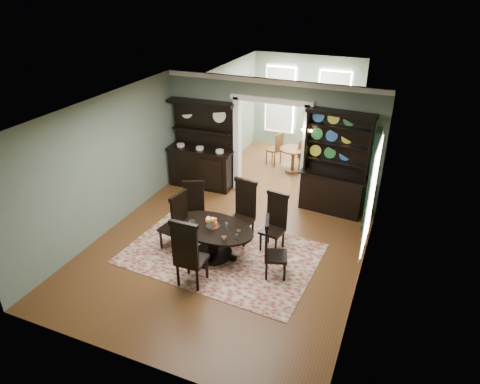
{
  "coord_description": "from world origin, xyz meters",
  "views": [
    {
      "loc": [
        3.15,
        -6.6,
        5.23
      ],
      "look_at": [
        0.16,
        0.6,
        1.19
      ],
      "focal_mm": 32.0,
      "sensor_mm": 36.0,
      "label": 1
    }
  ],
  "objects_px": {
    "dining_table": "(213,236)",
    "sideboard": "(202,158)",
    "parlor_table": "(293,157)",
    "welsh_dresser": "(334,176)"
  },
  "relations": [
    {
      "from": "sideboard",
      "to": "parlor_table",
      "type": "bearing_deg",
      "value": 39.58
    },
    {
      "from": "dining_table",
      "to": "welsh_dresser",
      "type": "relative_size",
      "value": 0.76
    },
    {
      "from": "welsh_dresser",
      "to": "parlor_table",
      "type": "xyz_separation_m",
      "value": [
        -1.51,
        1.8,
        -0.43
      ]
    },
    {
      "from": "sideboard",
      "to": "welsh_dresser",
      "type": "distance_m",
      "value": 3.52
    },
    {
      "from": "welsh_dresser",
      "to": "parlor_table",
      "type": "distance_m",
      "value": 2.39
    },
    {
      "from": "dining_table",
      "to": "parlor_table",
      "type": "distance_m",
      "value": 4.66
    },
    {
      "from": "dining_table",
      "to": "sideboard",
      "type": "relative_size",
      "value": 0.8
    },
    {
      "from": "dining_table",
      "to": "sideboard",
      "type": "height_order",
      "value": "sideboard"
    },
    {
      "from": "dining_table",
      "to": "sideboard",
      "type": "xyz_separation_m",
      "value": [
        -1.68,
        2.84,
        0.33
      ]
    },
    {
      "from": "dining_table",
      "to": "welsh_dresser",
      "type": "distance_m",
      "value": 3.41
    }
  ]
}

